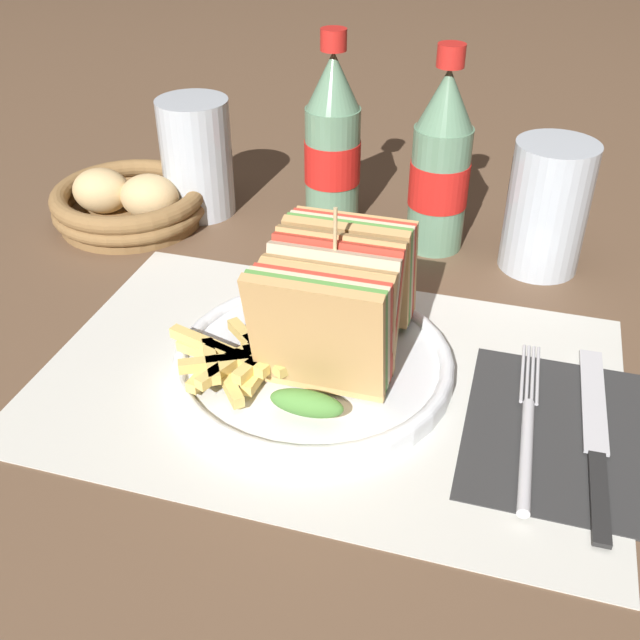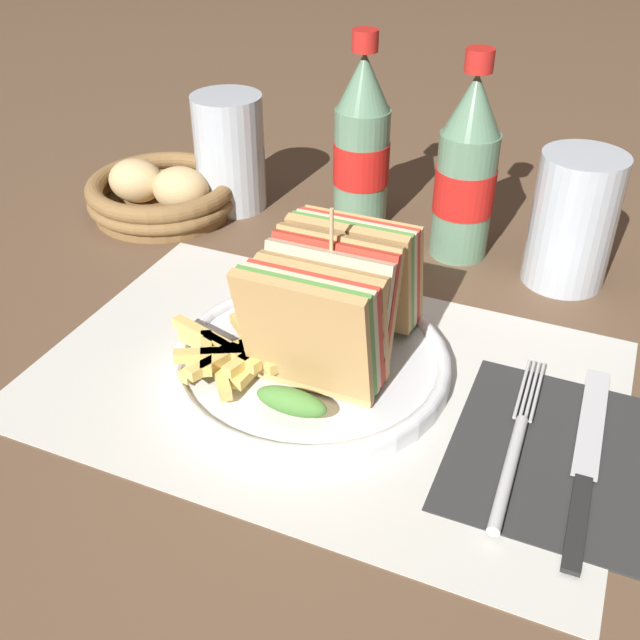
% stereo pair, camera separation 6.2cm
% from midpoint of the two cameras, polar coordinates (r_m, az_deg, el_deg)
% --- Properties ---
extents(ground_plane, '(4.00, 4.00, 0.00)m').
position_cam_midpoint_polar(ground_plane, '(0.61, 3.62, -5.30)').
color(ground_plane, brown).
extents(placemat, '(0.47, 0.31, 0.00)m').
position_cam_midpoint_polar(placemat, '(0.62, 3.15, -4.66)').
color(placemat, silver).
rests_on(placemat, ground_plane).
extents(plate_main, '(0.23, 0.23, 0.02)m').
position_cam_midpoint_polar(plate_main, '(0.62, 2.12, -3.34)').
color(plate_main, white).
rests_on(plate_main, ground_plane).
extents(club_sandwich, '(0.10, 0.17, 0.14)m').
position_cam_midpoint_polar(club_sandwich, '(0.58, 3.93, 0.98)').
color(club_sandwich, tan).
rests_on(club_sandwich, plate_main).
extents(fries_pile, '(0.13, 0.09, 0.02)m').
position_cam_midpoint_polar(fries_pile, '(0.60, -3.64, -2.55)').
color(fries_pile, '#E5C166').
rests_on(fries_pile, plate_main).
extents(ketchup_blob, '(0.04, 0.04, 0.01)m').
position_cam_midpoint_polar(ketchup_blob, '(0.62, -1.10, -0.95)').
color(ketchup_blob, maroon).
rests_on(ketchup_blob, plate_main).
extents(napkin, '(0.14, 0.18, 0.00)m').
position_cam_midpoint_polar(napkin, '(0.59, 20.12, -9.54)').
color(napkin, '#2D2D2D').
rests_on(napkin, ground_plane).
extents(fork, '(0.02, 0.19, 0.01)m').
position_cam_midpoint_polar(fork, '(0.57, 17.63, -9.74)').
color(fork, silver).
rests_on(fork, napkin).
extents(knife, '(0.02, 0.21, 0.00)m').
position_cam_midpoint_polar(knife, '(0.58, 22.57, -9.95)').
color(knife, black).
rests_on(knife, napkin).
extents(coke_bottle_near, '(0.06, 0.06, 0.21)m').
position_cam_midpoint_polar(coke_bottle_near, '(0.82, 5.40, 13.00)').
color(coke_bottle_near, slate).
rests_on(coke_bottle_near, ground_plane).
extents(coke_bottle_far, '(0.06, 0.06, 0.21)m').
position_cam_midpoint_polar(coke_bottle_far, '(0.77, 13.38, 10.81)').
color(coke_bottle_far, slate).
rests_on(coke_bottle_far, ground_plane).
extents(glass_near, '(0.08, 0.08, 0.13)m').
position_cam_midpoint_polar(glass_near, '(0.77, 20.84, 6.49)').
color(glass_near, silver).
rests_on(glass_near, ground_plane).
extents(glass_far, '(0.08, 0.08, 0.13)m').
position_cam_midpoint_polar(glass_far, '(0.88, -4.82, 12.00)').
color(glass_far, silver).
rests_on(glass_far, ground_plane).
extents(bread_basket, '(0.17, 0.17, 0.06)m').
position_cam_midpoint_polar(bread_basket, '(0.88, -9.99, 9.50)').
color(bread_basket, olive).
rests_on(bread_basket, ground_plane).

